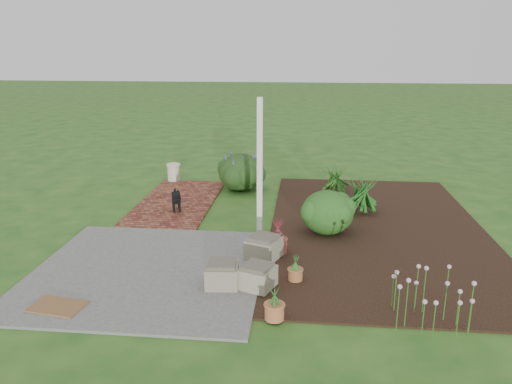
# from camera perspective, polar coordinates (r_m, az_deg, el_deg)

# --- Properties ---
(ground) EXTENTS (80.00, 80.00, 0.00)m
(ground) POSITION_cam_1_polar(r_m,az_deg,el_deg) (9.28, -1.48, -4.81)
(ground) COLOR #23581B
(ground) RESTS_ON ground
(concrete_patio) EXTENTS (3.50, 3.50, 0.04)m
(concrete_patio) POSITION_cam_1_polar(r_m,az_deg,el_deg) (7.96, -12.19, -8.78)
(concrete_patio) COLOR #5A5A58
(concrete_patio) RESTS_ON ground
(brick_path) EXTENTS (1.60, 3.50, 0.04)m
(brick_path) POSITION_cam_1_polar(r_m,az_deg,el_deg) (11.21, -9.00, -1.12)
(brick_path) COLOR #5A231C
(brick_path) RESTS_ON ground
(garden_bed) EXTENTS (4.00, 7.00, 0.03)m
(garden_bed) POSITION_cam_1_polar(r_m,az_deg,el_deg) (9.77, 13.64, -4.08)
(garden_bed) COLOR black
(garden_bed) RESTS_ON ground
(veranda_post) EXTENTS (0.10, 0.10, 2.50)m
(veranda_post) POSITION_cam_1_polar(r_m,az_deg,el_deg) (8.96, 0.44, 2.82)
(veranda_post) COLOR white
(veranda_post) RESTS_ON ground
(stone_trough_near) EXTENTS (0.50, 0.50, 0.31)m
(stone_trough_near) POSITION_cam_1_polar(r_m,az_deg,el_deg) (7.26, -3.89, -9.45)
(stone_trough_near) COLOR #706D54
(stone_trough_near) RESTS_ON concrete_patio
(stone_trough_mid) EXTENTS (0.58, 0.58, 0.30)m
(stone_trough_mid) POSITION_cam_1_polar(r_m,az_deg,el_deg) (7.19, 0.16, -9.73)
(stone_trough_mid) COLOR gray
(stone_trough_mid) RESTS_ON concrete_patio
(stone_trough_far) EXTENTS (0.63, 0.63, 0.32)m
(stone_trough_far) POSITION_cam_1_polar(r_m,az_deg,el_deg) (8.13, 0.89, -6.44)
(stone_trough_far) COLOR #746F58
(stone_trough_far) RESTS_ON concrete_patio
(coir_doormat) EXTENTS (0.75, 0.55, 0.02)m
(coir_doormat) POSITION_cam_1_polar(r_m,az_deg,el_deg) (7.24, -21.73, -12.04)
(coir_doormat) COLOR brown
(coir_doormat) RESTS_ON concrete_patio
(black_dog) EXTENTS (0.28, 0.55, 0.48)m
(black_dog) POSITION_cam_1_polar(r_m,az_deg,el_deg) (10.45, -9.12, -0.65)
(black_dog) COLOR black
(black_dog) RESTS_ON brick_path
(cream_ceramic_urn) EXTENTS (0.39, 0.39, 0.42)m
(cream_ceramic_urn) POSITION_cam_1_polar(r_m,az_deg,el_deg) (12.89, -9.39, 2.23)
(cream_ceramic_urn) COLOR beige
(cream_ceramic_urn) RESTS_ON brick_path
(evergreen_shrub) EXTENTS (1.25, 1.25, 0.81)m
(evergreen_shrub) POSITION_cam_1_polar(r_m,az_deg,el_deg) (9.24, 8.17, -2.18)
(evergreen_shrub) COLOR #1B430E
(evergreen_shrub) RESTS_ON garden_bed
(agapanthus_clump_back) EXTENTS (1.16, 1.16, 0.93)m
(agapanthus_clump_back) POSITION_cam_1_polar(r_m,az_deg,el_deg) (10.47, 11.88, 0.18)
(agapanthus_clump_back) COLOR #10420E
(agapanthus_clump_back) RESTS_ON garden_bed
(agapanthus_clump_front) EXTENTS (0.99, 0.99, 0.77)m
(agapanthus_clump_front) POSITION_cam_1_polar(r_m,az_deg,el_deg) (11.84, 9.09, 1.81)
(agapanthus_clump_front) COLOR #0F3A0B
(agapanthus_clump_front) RESTS_ON garden_bed
(pink_flower_patch) EXTENTS (1.29, 1.29, 0.68)m
(pink_flower_patch) POSITION_cam_1_polar(r_m,az_deg,el_deg) (6.76, 18.89, -10.78)
(pink_flower_patch) COLOR #113D0F
(pink_flower_patch) RESTS_ON garden_bed
(terracotta_pot_bronze) EXTENTS (0.38, 0.38, 0.25)m
(terracotta_pot_bronze) POSITION_cam_1_polar(r_m,az_deg,el_deg) (8.36, 2.49, -6.12)
(terracotta_pot_bronze) COLOR #994134
(terracotta_pot_bronze) RESTS_ON garden_bed
(terracotta_pot_small_left) EXTENTS (0.26, 0.26, 0.18)m
(terracotta_pot_small_left) POSITION_cam_1_polar(r_m,az_deg,el_deg) (7.46, 4.51, -9.35)
(terracotta_pot_small_left) COLOR #9F6136
(terracotta_pot_small_left) RESTS_ON garden_bed
(terracotta_pot_small_right) EXTENTS (0.30, 0.30, 0.21)m
(terracotta_pot_small_right) POSITION_cam_1_polar(r_m,az_deg,el_deg) (6.46, 2.11, -13.48)
(terracotta_pot_small_right) COLOR #B6673D
(terracotta_pot_small_right) RESTS_ON garden_bed
(purple_flowering_bush) EXTENTS (1.41, 1.41, 0.91)m
(purple_flowering_bush) POSITION_cam_1_polar(r_m,az_deg,el_deg) (11.98, -1.75, 2.38)
(purple_flowering_bush) COLOR black
(purple_flowering_bush) RESTS_ON ground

